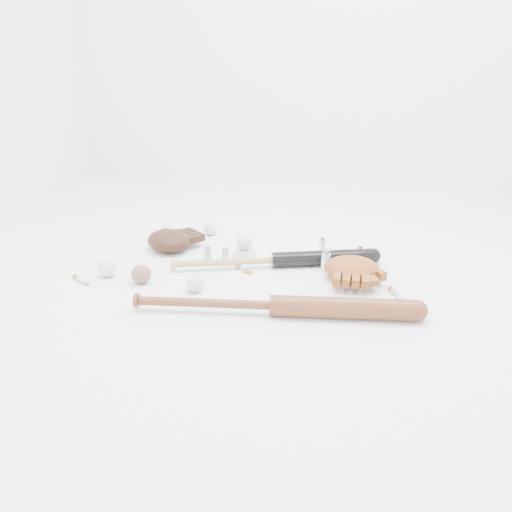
% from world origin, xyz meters
% --- Properties ---
extents(bat_dark, '(0.84, 0.34, 0.06)m').
position_xyz_m(bat_dark, '(0.06, 0.10, 0.03)').
color(bat_dark, black).
rests_on(bat_dark, ground).
extents(bat_wood, '(0.97, 0.20, 0.07)m').
position_xyz_m(bat_wood, '(0.13, -0.30, 0.04)').
color(bat_wood, brown).
rests_on(bat_wood, ground).
extents(glove_dark, '(0.35, 0.35, 0.09)m').
position_xyz_m(glove_dark, '(-0.43, 0.20, 0.05)').
color(glove_dark, black).
rests_on(glove_dark, ground).
extents(glove_tan, '(0.25, 0.25, 0.09)m').
position_xyz_m(glove_tan, '(0.37, 0.05, 0.05)').
color(glove_tan, brown).
rests_on(glove_tan, ground).
extents(trading_card, '(0.08, 0.10, 0.00)m').
position_xyz_m(trading_card, '(-0.39, 0.35, 0.00)').
color(trading_card, gold).
rests_on(trading_card, ground).
extents(pedestal, '(0.08, 0.08, 0.04)m').
position_xyz_m(pedestal, '(-0.08, 0.17, 0.02)').
color(pedestal, white).
rests_on(pedestal, ground).
extents(baseball_on_pedestal, '(0.07, 0.07, 0.07)m').
position_xyz_m(baseball_on_pedestal, '(-0.08, 0.17, 0.07)').
color(baseball_on_pedestal, silver).
rests_on(baseball_on_pedestal, pedestal).
extents(baseball_left, '(0.07, 0.07, 0.07)m').
position_xyz_m(baseball_left, '(-0.55, -0.12, 0.04)').
color(baseball_left, silver).
rests_on(baseball_left, ground).
extents(baseball_upper, '(0.07, 0.07, 0.07)m').
position_xyz_m(baseball_upper, '(-0.31, 0.43, 0.03)').
color(baseball_upper, silver).
rests_on(baseball_upper, ground).
extents(baseball_mid, '(0.07, 0.07, 0.07)m').
position_xyz_m(baseball_mid, '(-0.18, -0.18, 0.03)').
color(baseball_mid, silver).
rests_on(baseball_mid, ground).
extents(baseball_aged, '(0.07, 0.07, 0.07)m').
position_xyz_m(baseball_aged, '(-0.40, -0.15, 0.04)').
color(baseball_aged, brown).
rests_on(baseball_aged, ground).
extents(syringe_0, '(0.13, 0.09, 0.02)m').
position_xyz_m(syringe_0, '(-0.61, -0.20, 0.01)').
color(syringe_0, '#ADBCC6').
rests_on(syringe_0, ground).
extents(syringe_1, '(0.12, 0.12, 0.02)m').
position_xyz_m(syringe_1, '(-0.06, 0.05, 0.01)').
color(syringe_1, '#ADBCC6').
rests_on(syringe_1, ground).
extents(syringe_2, '(0.13, 0.10, 0.02)m').
position_xyz_m(syringe_2, '(0.39, 0.27, 0.01)').
color(syringe_2, '#ADBCC6').
rests_on(syringe_2, ground).
extents(syringe_3, '(0.09, 0.15, 0.02)m').
position_xyz_m(syringe_3, '(0.54, -0.09, 0.01)').
color(syringe_3, '#ADBCC6').
rests_on(syringe_3, ground).
extents(vial_0, '(0.02, 0.02, 0.06)m').
position_xyz_m(vial_0, '(0.40, 0.25, 0.03)').
color(vial_0, silver).
rests_on(vial_0, ground).
extents(vial_1, '(0.03, 0.03, 0.07)m').
position_xyz_m(vial_1, '(0.24, 0.31, 0.04)').
color(vial_1, silver).
rests_on(vial_1, ground).
extents(vial_2, '(0.03, 0.03, 0.07)m').
position_xyz_m(vial_2, '(-0.14, 0.09, 0.04)').
color(vial_2, silver).
rests_on(vial_2, ground).
extents(vial_3, '(0.04, 0.04, 0.09)m').
position_xyz_m(vial_3, '(0.27, 0.11, 0.04)').
color(vial_3, silver).
rests_on(vial_3, ground).
extents(vial_4, '(0.03, 0.03, 0.08)m').
position_xyz_m(vial_4, '(-0.21, 0.08, 0.04)').
color(vial_4, silver).
rests_on(vial_4, ground).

